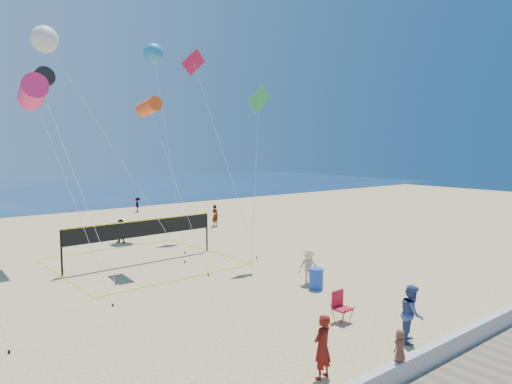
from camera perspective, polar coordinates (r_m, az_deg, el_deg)
ground at (r=15.85m, az=7.88°, el=-18.43°), size 120.00×120.00×0.00m
seawall at (r=14.01m, az=17.35°, el=-20.65°), size 32.00×0.30×0.60m
woman at (r=13.52m, az=8.29°, el=-18.59°), size 0.73×0.54×1.82m
toddler at (r=13.71m, az=17.55°, el=-17.84°), size 0.44×0.30×0.89m
bystander_a at (r=16.45m, az=18.90°, el=-14.17°), size 1.18×1.12×1.92m
bystander_b at (r=22.00m, az=6.62°, el=-9.21°), size 1.23×0.97×1.67m
far_person_1 at (r=32.40m, az=-16.58°, el=-4.69°), size 1.25×1.48×1.60m
far_person_2 at (r=37.58m, az=-5.13°, el=-2.95°), size 0.56×0.73×1.78m
far_person_4 at (r=47.32m, az=-14.56°, el=-1.55°), size 0.77×1.04×1.44m
camp_chair at (r=17.68m, az=10.48°, el=-13.63°), size 0.63×0.77×1.26m
trash_barrel at (r=21.37m, az=7.55°, el=-10.69°), size 0.77×0.77×0.94m
volleyball_net at (r=26.48m, az=-14.07°, el=-5.02°), size 9.37×9.22×2.40m
kite_0 at (r=22.38m, az=-26.15°, el=11.12°), size 2.49×5.37×9.52m
kite_1 at (r=28.85m, az=-25.49°, el=12.34°), size 1.91×8.67×10.81m
kite_2 at (r=25.77m, az=-13.25°, el=10.30°), size 1.52×5.10×9.15m
kite_4 at (r=25.56m, az=0.33°, el=10.44°), size 3.23×2.48×9.92m
kite_5 at (r=34.37m, az=-7.50°, el=14.84°), size 2.36×9.36×13.64m
kite_6 at (r=30.03m, az=-24.91°, el=16.92°), size 6.31×7.39×13.37m
kite_7 at (r=36.25m, az=-12.71°, el=16.52°), size 2.85×8.75×14.17m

